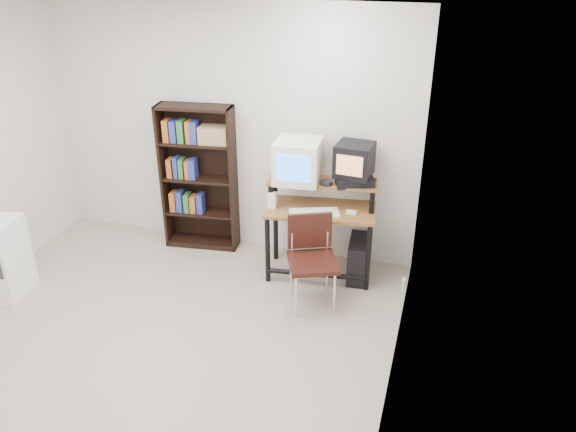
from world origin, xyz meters
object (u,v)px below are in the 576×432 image
(crt_tv, at_px, (354,160))
(pc_tower, at_px, (359,259))
(crt_monitor, at_px, (298,161))
(bookshelf, at_px, (199,175))
(school_chair, at_px, (312,252))
(computer_desk, at_px, (321,214))

(crt_tv, bearing_deg, pc_tower, -39.36)
(crt_monitor, xyz_separation_m, bookshelf, (-1.14, 0.18, -0.35))
(pc_tower, bearing_deg, school_chair, -128.49)
(pc_tower, xyz_separation_m, bookshelf, (-1.80, 0.21, 0.61))
(school_chair, bearing_deg, bookshelf, 128.93)
(computer_desk, bearing_deg, crt_monitor, 159.67)
(crt_tv, height_order, school_chair, crt_tv)
(computer_desk, relative_size, crt_monitor, 2.38)
(crt_tv, height_order, bookshelf, bookshelf)
(crt_monitor, distance_m, crt_tv, 0.54)
(computer_desk, height_order, pc_tower, computer_desk)
(crt_monitor, bearing_deg, school_chair, -67.23)
(computer_desk, distance_m, crt_tv, 0.62)
(crt_monitor, xyz_separation_m, pc_tower, (0.65, -0.03, -0.96))
(pc_tower, relative_size, bookshelf, 0.28)
(crt_monitor, height_order, bookshelf, bookshelf)
(crt_tv, distance_m, school_chair, 0.98)
(computer_desk, bearing_deg, bookshelf, 162.81)
(computer_desk, height_order, bookshelf, bookshelf)
(crt_monitor, bearing_deg, crt_tv, 5.08)
(computer_desk, xyz_separation_m, crt_monitor, (-0.25, 0.06, 0.50))
(crt_tv, xyz_separation_m, bookshelf, (-1.67, 0.09, -0.39))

